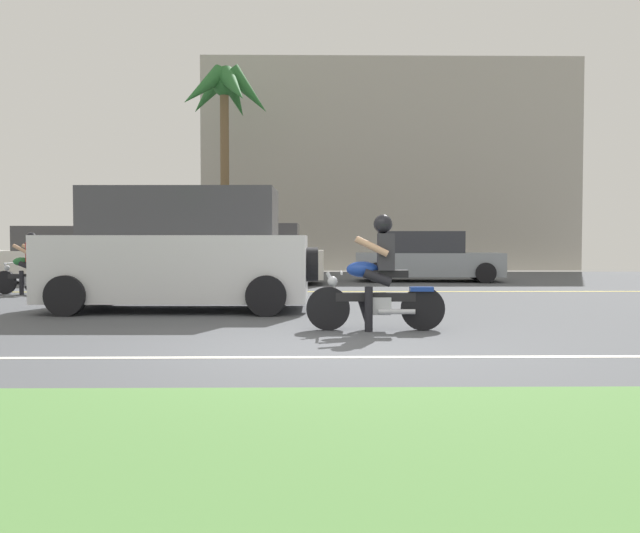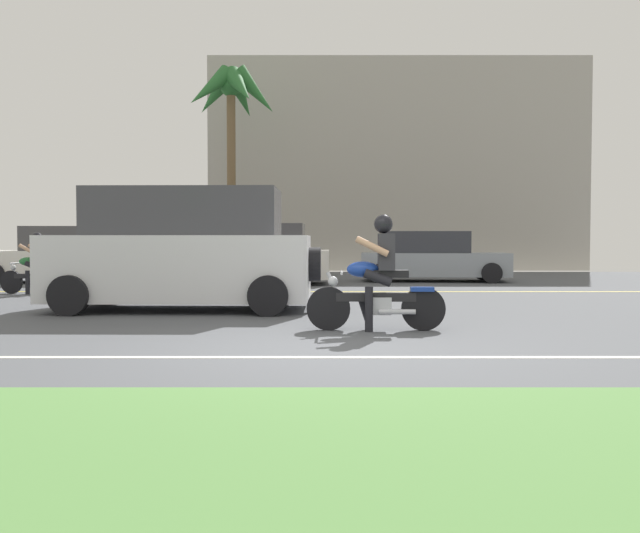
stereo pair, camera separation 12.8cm
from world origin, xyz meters
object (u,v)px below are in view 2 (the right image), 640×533
Objects in this scene: parked_car_0 at (65,256)px; motorcyclist_distant at (32,268)px; palm_tree_0 at (230,101)px; motorcyclist at (375,282)px; parked_car_2 at (430,258)px; suv_nearby at (181,252)px; parked_car_1 at (246,256)px.

motorcyclist_distant is at bearing -78.99° from parked_car_0.
parked_car_0 is 7.96m from palm_tree_0.
parked_car_0 is at bearing -132.40° from palm_tree_0.
parked_car_2 is (2.43, 10.72, 0.03)m from motorcyclist.
palm_tree_0 is (4.08, 4.47, 5.17)m from parked_car_0.
suv_nearby is at bearing 139.02° from motorcyclist.
motorcyclist_distant is (-7.00, 6.10, -0.07)m from motorcyclist.
suv_nearby is (-3.07, 2.67, 0.35)m from motorcyclist.
parked_car_1 is (-2.67, 9.50, 0.11)m from motorcyclist.
parked_car_1 is 5.51m from motorcyclist_distant.
parked_car_2 is 9.06m from palm_tree_0.
parked_car_1 is 1.07× the size of parked_car_2.
parked_car_1 reaches higher than parked_car_2.
suv_nearby is 9.76m from parked_car_2.
motorcyclist is 12.96m from parked_car_0.
suv_nearby is 13.09m from palm_tree_0.
motorcyclist is 0.40× the size of parked_car_1.
palm_tree_0 reaches higher than suv_nearby.
motorcyclist_distant is (-3.25, -8.69, -5.33)m from palm_tree_0.
parked_car_2 is (10.26, 0.40, -0.06)m from parked_car_0.
palm_tree_0 reaches higher than motorcyclist.
suv_nearby reaches higher than motorcyclist_distant.
suv_nearby reaches higher than parked_car_0.
suv_nearby reaches higher than motorcyclist.
suv_nearby is at bearing -58.16° from parked_car_0.
palm_tree_0 is 4.45× the size of motorcyclist_distant.
suv_nearby is at bearing -124.37° from parked_car_2.
parked_car_0 is 2.83× the size of motorcyclist_distant.
parked_car_2 is at bearing 55.63° from suv_nearby.
parked_car_2 is 2.65× the size of motorcyclist_distant.
motorcyclist is at bearing -41.03° from motorcyclist_distant.
suv_nearby is 1.08× the size of parked_car_2.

